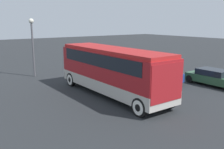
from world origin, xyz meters
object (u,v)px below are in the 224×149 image
object	(u,v)px
parked_car_mid	(157,73)
lamp_post	(32,38)
tour_bus	(113,68)
parked_car_near	(214,77)

from	to	relation	value
parked_car_mid	lamp_post	xyz separation A→B (m)	(-8.18, -7.52, 2.74)
tour_bus	parked_car_near	distance (m)	8.56
parked_car_near	parked_car_mid	bearing A→B (deg)	-140.51
parked_car_near	parked_car_mid	size ratio (longest dim) A/B	1.06
tour_bus	parked_car_mid	distance (m)	5.47
parked_car_mid	lamp_post	world-z (taller)	lamp_post
tour_bus	parked_car_mid	size ratio (longest dim) A/B	2.36
parked_car_near	tour_bus	bearing A→B (deg)	-107.10
parked_car_near	lamp_post	world-z (taller)	lamp_post
tour_bus	parked_car_mid	xyz separation A→B (m)	(-0.96, 5.25, -1.20)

